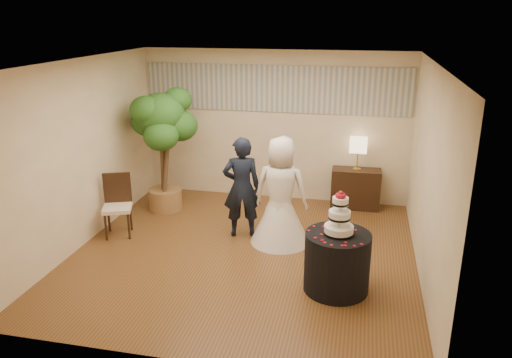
% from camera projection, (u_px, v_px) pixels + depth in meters
% --- Properties ---
extents(floor, '(5.00, 5.00, 0.00)m').
position_uv_depth(floor, '(244.00, 253.00, 7.46)').
color(floor, brown).
rests_on(floor, ground).
extents(ceiling, '(5.00, 5.00, 0.00)m').
position_uv_depth(ceiling, '(242.00, 62.00, 6.57)').
color(ceiling, white).
rests_on(ceiling, wall_back).
extents(wall_back, '(5.00, 0.06, 2.80)m').
position_uv_depth(wall_back, '(275.00, 126.00, 9.34)').
color(wall_back, beige).
rests_on(wall_back, ground).
extents(wall_front, '(5.00, 0.06, 2.80)m').
position_uv_depth(wall_front, '(180.00, 238.00, 4.70)').
color(wall_front, beige).
rests_on(wall_front, ground).
extents(wall_left, '(0.06, 5.00, 2.80)m').
position_uv_depth(wall_left, '(82.00, 154.00, 7.52)').
color(wall_left, beige).
rests_on(wall_left, ground).
extents(wall_right, '(0.06, 5.00, 2.80)m').
position_uv_depth(wall_right, '(429.00, 176.00, 6.52)').
color(wall_right, beige).
rests_on(wall_right, ground).
extents(mural_border, '(4.90, 0.02, 0.85)m').
position_uv_depth(mural_border, '(275.00, 89.00, 9.09)').
color(mural_border, '#A9A99C').
rests_on(mural_border, wall_back).
extents(groom, '(0.68, 0.55, 1.63)m').
position_uv_depth(groom, '(242.00, 187.00, 7.83)').
color(groom, black).
rests_on(groom, floor).
extents(bride, '(0.99, 0.99, 1.69)m').
position_uv_depth(bride, '(281.00, 191.00, 7.58)').
color(bride, white).
rests_on(bride, floor).
extents(cake_table, '(1.06, 1.06, 0.79)m').
position_uv_depth(cake_table, '(337.00, 262.00, 6.38)').
color(cake_table, black).
rests_on(cake_table, floor).
extents(wedding_cake, '(0.37, 0.37, 0.57)m').
position_uv_depth(wedding_cake, '(340.00, 213.00, 6.16)').
color(wedding_cake, white).
rests_on(wedding_cake, cake_table).
extents(console, '(0.89, 0.41, 0.73)m').
position_uv_depth(console, '(355.00, 189.00, 9.11)').
color(console, black).
rests_on(console, floor).
extents(table_lamp, '(0.31, 0.31, 0.58)m').
position_uv_depth(table_lamp, '(358.00, 154.00, 8.90)').
color(table_lamp, '#D6BA8D').
rests_on(table_lamp, console).
extents(ficus_tree, '(1.50, 1.50, 2.24)m').
position_uv_depth(ficus_tree, '(162.00, 150.00, 8.79)').
color(ficus_tree, '#285D1D').
rests_on(ficus_tree, floor).
extents(side_chair, '(0.59, 0.60, 0.99)m').
position_uv_depth(side_chair, '(117.00, 206.00, 7.93)').
color(side_chair, black).
rests_on(side_chair, floor).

